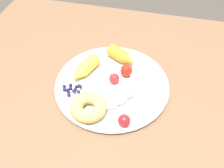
{
  "coord_description": "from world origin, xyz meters",
  "views": [
    {
      "loc": [
        -0.1,
        0.48,
        1.32
      ],
      "look_at": [
        0.02,
        -0.02,
        0.75
      ],
      "focal_mm": 39.73,
      "sensor_mm": 36.0,
      "label": 1
    }
  ],
  "objects_px": {
    "carrot_yellow": "(84,69)",
    "tomato_far": "(126,71)",
    "dining_table": "(116,108)",
    "donut": "(88,107)",
    "blueberry_pile": "(72,89)",
    "tomato_mid": "(124,120)",
    "plate": "(112,85)",
    "tomato_near": "(114,78)",
    "banana": "(127,92)",
    "carrot_orange": "(122,56)"
  },
  "relations": [
    {
      "from": "tomato_far",
      "to": "donut",
      "type": "bearing_deg",
      "value": 65.67
    },
    {
      "from": "dining_table",
      "to": "banana",
      "type": "bearing_deg",
      "value": 160.6
    },
    {
      "from": "carrot_orange",
      "to": "tomato_mid",
      "type": "xyz_separation_m",
      "value": [
        -0.06,
        0.25,
        -0.0
      ]
    },
    {
      "from": "banana",
      "to": "tomato_near",
      "type": "xyz_separation_m",
      "value": [
        0.05,
        -0.04,
        0.0
      ]
    },
    {
      "from": "plate",
      "to": "tomato_far",
      "type": "relative_size",
      "value": 9.07
    },
    {
      "from": "carrot_yellow",
      "to": "tomato_mid",
      "type": "xyz_separation_m",
      "value": [
        -0.16,
        0.16,
        -0.0
      ]
    },
    {
      "from": "carrot_orange",
      "to": "banana",
      "type": "bearing_deg",
      "value": 106.75
    },
    {
      "from": "carrot_orange",
      "to": "tomato_near",
      "type": "height_order",
      "value": "carrot_orange"
    },
    {
      "from": "tomato_near",
      "to": "dining_table",
      "type": "bearing_deg",
      "value": 115.89
    },
    {
      "from": "blueberry_pile",
      "to": "tomato_far",
      "type": "distance_m",
      "value": 0.18
    },
    {
      "from": "tomato_near",
      "to": "tomato_mid",
      "type": "height_order",
      "value": "tomato_mid"
    },
    {
      "from": "dining_table",
      "to": "carrot_yellow",
      "type": "height_order",
      "value": "carrot_yellow"
    },
    {
      "from": "carrot_yellow",
      "to": "tomato_far",
      "type": "bearing_deg",
      "value": -168.98
    },
    {
      "from": "dining_table",
      "to": "donut",
      "type": "bearing_deg",
      "value": 57.83
    },
    {
      "from": "plate",
      "to": "tomato_mid",
      "type": "xyz_separation_m",
      "value": [
        -0.07,
        0.14,
        0.02
      ]
    },
    {
      "from": "plate",
      "to": "carrot_yellow",
      "type": "distance_m",
      "value": 0.1
    },
    {
      "from": "tomato_near",
      "to": "tomato_mid",
      "type": "xyz_separation_m",
      "value": [
        -0.06,
        0.15,
        0.0
      ]
    },
    {
      "from": "plate",
      "to": "banana",
      "type": "relative_size",
      "value": 2.18
    },
    {
      "from": "carrot_yellow",
      "to": "dining_table",
      "type": "bearing_deg",
      "value": 158.67
    },
    {
      "from": "dining_table",
      "to": "tomato_far",
      "type": "distance_m",
      "value": 0.13
    },
    {
      "from": "plate",
      "to": "tomato_near",
      "type": "distance_m",
      "value": 0.02
    },
    {
      "from": "banana",
      "to": "blueberry_pile",
      "type": "distance_m",
      "value": 0.17
    },
    {
      "from": "dining_table",
      "to": "carrot_yellow",
      "type": "distance_m",
      "value": 0.17
    },
    {
      "from": "plate",
      "to": "blueberry_pile",
      "type": "bearing_deg",
      "value": 25.83
    },
    {
      "from": "carrot_orange",
      "to": "donut",
      "type": "xyz_separation_m",
      "value": [
        0.05,
        0.23,
        -0.0
      ]
    },
    {
      "from": "tomato_far",
      "to": "blueberry_pile",
      "type": "bearing_deg",
      "value": 35.16
    },
    {
      "from": "banana",
      "to": "blueberry_pile",
      "type": "relative_size",
      "value": 2.6
    },
    {
      "from": "dining_table",
      "to": "tomato_mid",
      "type": "relative_size",
      "value": 33.83
    },
    {
      "from": "banana",
      "to": "tomato_mid",
      "type": "height_order",
      "value": "tomato_mid"
    },
    {
      "from": "banana",
      "to": "carrot_orange",
      "type": "xyz_separation_m",
      "value": [
        0.04,
        -0.14,
        0.01
      ]
    },
    {
      "from": "plate",
      "to": "tomato_near",
      "type": "bearing_deg",
      "value": -115.69
    },
    {
      "from": "carrot_orange",
      "to": "carrot_yellow",
      "type": "distance_m",
      "value": 0.14
    },
    {
      "from": "dining_table",
      "to": "plate",
      "type": "distance_m",
      "value": 0.09
    },
    {
      "from": "donut",
      "to": "blueberry_pile",
      "type": "xyz_separation_m",
      "value": [
        0.07,
        -0.06,
        -0.01
      ]
    },
    {
      "from": "donut",
      "to": "tomato_near",
      "type": "height_order",
      "value": "donut"
    },
    {
      "from": "blueberry_pile",
      "to": "tomato_near",
      "type": "bearing_deg",
      "value": -151.3
    },
    {
      "from": "tomato_mid",
      "to": "dining_table",
      "type": "bearing_deg",
      "value": -68.22
    },
    {
      "from": "plate",
      "to": "tomato_mid",
      "type": "height_order",
      "value": "tomato_mid"
    },
    {
      "from": "dining_table",
      "to": "carrot_orange",
      "type": "height_order",
      "value": "carrot_orange"
    },
    {
      "from": "tomato_near",
      "to": "tomato_far",
      "type": "bearing_deg",
      "value": -127.55
    },
    {
      "from": "dining_table",
      "to": "plate",
      "type": "height_order",
      "value": "plate"
    },
    {
      "from": "banana",
      "to": "tomato_mid",
      "type": "xyz_separation_m",
      "value": [
        -0.01,
        0.1,
        0.0
      ]
    },
    {
      "from": "banana",
      "to": "tomato_far",
      "type": "relative_size",
      "value": 4.17
    },
    {
      "from": "plate",
      "to": "carrot_yellow",
      "type": "relative_size",
      "value": 2.86
    },
    {
      "from": "dining_table",
      "to": "tomato_mid",
      "type": "distance_m",
      "value": 0.16
    },
    {
      "from": "carrot_orange",
      "to": "tomato_mid",
      "type": "relative_size",
      "value": 3.29
    },
    {
      "from": "donut",
      "to": "tomato_far",
      "type": "xyz_separation_m",
      "value": [
        -0.08,
        -0.17,
        0.0
      ]
    },
    {
      "from": "tomato_far",
      "to": "carrot_yellow",
      "type": "bearing_deg",
      "value": 11.02
    },
    {
      "from": "banana",
      "to": "tomato_far",
      "type": "xyz_separation_m",
      "value": [
        0.02,
        -0.08,
        0.01
      ]
    },
    {
      "from": "carrot_orange",
      "to": "carrot_yellow",
      "type": "relative_size",
      "value": 0.91
    }
  ]
}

